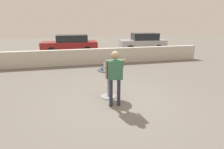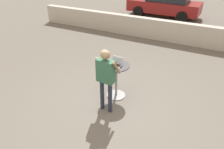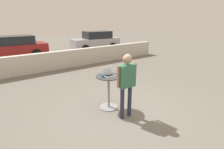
{
  "view_description": "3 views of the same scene",
  "coord_description": "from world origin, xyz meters",
  "views": [
    {
      "loc": [
        -1.35,
        -5.17,
        2.62
      ],
      "look_at": [
        -0.06,
        0.31,
        0.89
      ],
      "focal_mm": 28.0,
      "sensor_mm": 36.0,
      "label": 1
    },
    {
      "loc": [
        2.21,
        -4.31,
        3.8
      ],
      "look_at": [
        -0.13,
        0.19,
        0.88
      ],
      "focal_mm": 35.0,
      "sensor_mm": 36.0,
      "label": 2
    },
    {
      "loc": [
        -2.95,
        -3.42,
        2.61
      ],
      "look_at": [
        -0.25,
        0.2,
        1.16
      ],
      "focal_mm": 28.0,
      "sensor_mm": 36.0,
      "label": 3
    }
  ],
  "objects": [
    {
      "name": "ground_plane",
      "position": [
        0.0,
        0.0,
        0.0
      ],
      "size": [
        50.0,
        50.0,
        0.0
      ],
      "primitive_type": "plane",
      "color": "slate"
    },
    {
      "name": "pavement_kerb",
      "position": [
        0.0,
        5.67,
        0.48
      ],
      "size": [
        14.37,
        0.35,
        0.95
      ],
      "color": "beige",
      "rests_on": "ground_plane"
    },
    {
      "name": "cafe_table",
      "position": [
        -0.15,
        0.5,
        0.63
      ],
      "size": [
        0.75,
        0.75,
        1.02
      ],
      "color": "gray",
      "rests_on": "ground_plane"
    },
    {
      "name": "laptop",
      "position": [
        -0.15,
        0.51,
        1.07
      ],
      "size": [
        0.31,
        0.27,
        0.24
      ],
      "color": "silver",
      "rests_on": "cafe_table"
    },
    {
      "name": "coffee_mug",
      "position": [
        -0.37,
        0.47,
        1.07
      ],
      "size": [
        0.11,
        0.07,
        0.09
      ],
      "color": "#336084",
      "rests_on": "cafe_table"
    },
    {
      "name": "standing_person",
      "position": [
        -0.09,
        -0.22,
        1.15
      ],
      "size": [
        0.61,
        0.37,
        1.77
      ],
      "color": "#282D42",
      "rests_on": "ground_plane"
    },
    {
      "name": "parked_car_near_street",
      "position": [
        -1.37,
        9.86,
        0.79
      ],
      "size": [
        4.52,
        1.91,
        1.53
      ],
      "color": "maroon",
      "rests_on": "ground_plane"
    }
  ]
}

